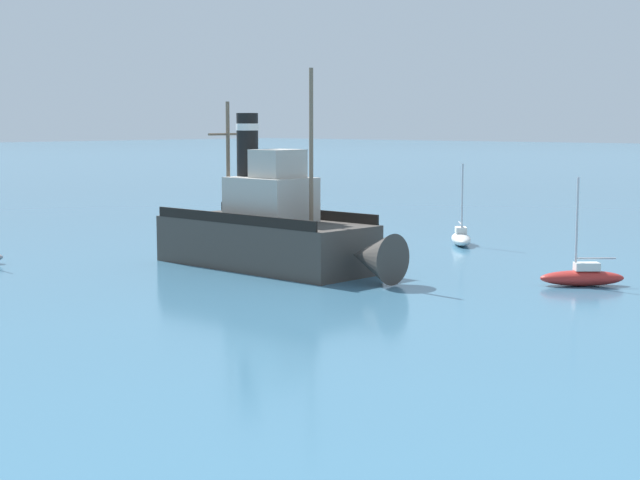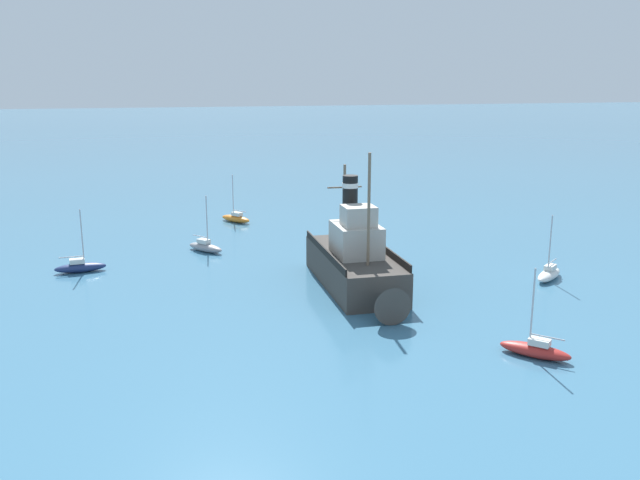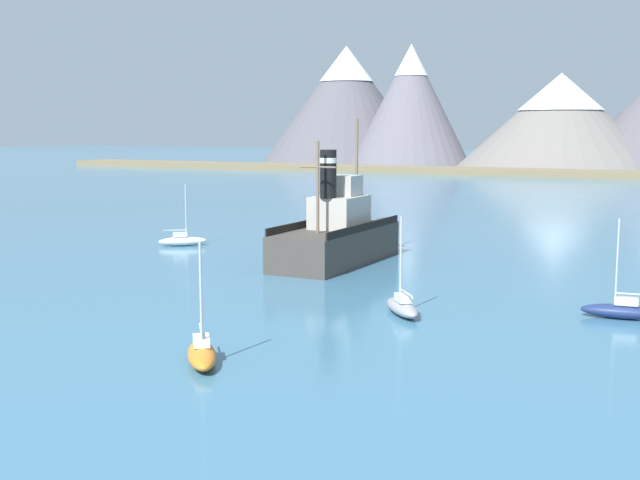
{
  "view_description": "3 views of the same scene",
  "coord_description": "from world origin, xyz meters",
  "px_view_note": "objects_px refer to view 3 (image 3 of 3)",
  "views": [
    {
      "loc": [
        35.3,
        34.86,
        7.31
      ],
      "look_at": [
        0.32,
        3.61,
        1.68
      ],
      "focal_mm": 55.0,
      "sensor_mm": 36.0,
      "label": 1
    },
    {
      "loc": [
        14.68,
        44.4,
        14.64
      ],
      "look_at": [
        2.82,
        -0.6,
        3.38
      ],
      "focal_mm": 38.0,
      "sensor_mm": 36.0,
      "label": 2
    },
    {
      "loc": [
        23.26,
        -49.42,
        9.19
      ],
      "look_at": [
        -0.39,
        -0.87,
        1.67
      ],
      "focal_mm": 45.0,
      "sensor_mm": 36.0,
      "label": 3
    }
  ],
  "objects_px": {
    "old_tugboat": "(340,236)",
    "sailboat_orange": "(202,353)",
    "sailboat_grey": "(402,306)",
    "sailboat_navy": "(622,310)",
    "sailboat_red": "(349,229)",
    "sailboat_white": "(183,240)"
  },
  "relations": [
    {
      "from": "sailboat_orange",
      "to": "sailboat_grey",
      "type": "xyz_separation_m",
      "value": [
        4.19,
        11.38,
        0.0
      ]
    },
    {
      "from": "sailboat_red",
      "to": "sailboat_white",
      "type": "relative_size",
      "value": 1.0
    },
    {
      "from": "old_tugboat",
      "to": "sailboat_red",
      "type": "relative_size",
      "value": 2.96
    },
    {
      "from": "sailboat_orange",
      "to": "old_tugboat",
      "type": "bearing_deg",
      "value": 102.0
    },
    {
      "from": "sailboat_navy",
      "to": "old_tugboat",
      "type": "bearing_deg",
      "value": 154.48
    },
    {
      "from": "sailboat_red",
      "to": "sailboat_white",
      "type": "xyz_separation_m",
      "value": [
        -8.9,
        -12.42,
        0.0
      ]
    },
    {
      "from": "sailboat_grey",
      "to": "sailboat_red",
      "type": "bearing_deg",
      "value": 118.78
    },
    {
      "from": "sailboat_red",
      "to": "sailboat_navy",
      "type": "relative_size",
      "value": 1.0
    },
    {
      "from": "sailboat_grey",
      "to": "sailboat_white",
      "type": "bearing_deg",
      "value": 148.21
    },
    {
      "from": "sailboat_red",
      "to": "sailboat_white",
      "type": "distance_m",
      "value": 15.29
    },
    {
      "from": "sailboat_grey",
      "to": "sailboat_navy",
      "type": "relative_size",
      "value": 1.0
    },
    {
      "from": "old_tugboat",
      "to": "sailboat_red",
      "type": "xyz_separation_m",
      "value": [
        -5.55,
        14.09,
        -1.4
      ]
    },
    {
      "from": "old_tugboat",
      "to": "sailboat_white",
      "type": "bearing_deg",
      "value": 173.41
    },
    {
      "from": "sailboat_red",
      "to": "sailboat_grey",
      "type": "height_order",
      "value": "same"
    },
    {
      "from": "sailboat_red",
      "to": "sailboat_orange",
      "type": "xyz_separation_m",
      "value": [
        10.76,
        -38.59,
        0.0
      ]
    },
    {
      "from": "sailboat_navy",
      "to": "sailboat_orange",
      "type": "bearing_deg",
      "value": -132.71
    },
    {
      "from": "old_tugboat",
      "to": "sailboat_navy",
      "type": "height_order",
      "value": "old_tugboat"
    },
    {
      "from": "sailboat_orange",
      "to": "sailboat_white",
      "type": "xyz_separation_m",
      "value": [
        -19.66,
        26.16,
        0.0
      ]
    },
    {
      "from": "sailboat_orange",
      "to": "sailboat_navy",
      "type": "height_order",
      "value": "same"
    },
    {
      "from": "old_tugboat",
      "to": "sailboat_orange",
      "type": "height_order",
      "value": "old_tugboat"
    },
    {
      "from": "sailboat_orange",
      "to": "sailboat_navy",
      "type": "bearing_deg",
      "value": 47.29
    },
    {
      "from": "sailboat_grey",
      "to": "old_tugboat",
      "type": "bearing_deg",
      "value": 125.61
    }
  ]
}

